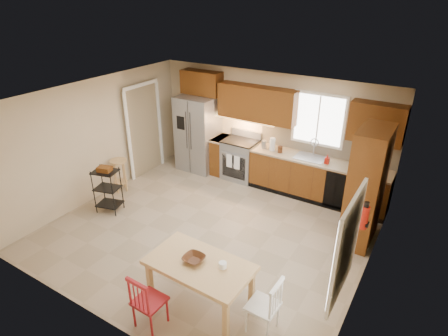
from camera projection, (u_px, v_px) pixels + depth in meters
floor at (208, 230)px, 7.01m from camera, size 5.50×5.50×0.00m
ceiling at (206, 99)px, 5.92m from camera, size 5.50×5.00×0.02m
wall_back at (269, 128)px, 8.38m from camera, size 5.50×0.02×2.50m
wall_front at (93, 247)px, 4.55m from camera, size 5.50×0.02×2.50m
wall_left at (97, 140)px, 7.76m from camera, size 0.02×5.00×2.50m
wall_right at (372, 216)px, 5.17m from camera, size 0.02×5.00×2.50m
refrigerator at (198, 133)px, 9.04m from camera, size 0.92×0.75×1.82m
range_stove at (240, 160)px, 8.74m from camera, size 0.76×0.63×0.92m
base_cabinet_narrow at (221, 155)px, 9.02m from camera, size 0.30×0.60×0.90m
base_cabinet_run at (317, 179)px, 7.89m from camera, size 2.92×0.60×0.90m
dishwasher at (339, 192)px, 7.40m from camera, size 0.60×0.02×0.78m
backsplash at (325, 143)px, 7.79m from camera, size 2.92×0.03×0.55m
upper_over_fridge at (202, 83)px, 8.67m from camera, size 1.00×0.35×0.55m
upper_left_block at (257, 103)px, 8.11m from camera, size 1.80×0.35×0.75m
upper_right_block at (377, 123)px, 6.93m from camera, size 1.00×0.35×0.75m
window_back at (319, 120)px, 7.67m from camera, size 1.12×0.04×1.12m
sink at (310, 159)px, 7.80m from camera, size 0.62×0.46×0.16m
undercab_glow at (244, 119)px, 8.41m from camera, size 1.60×0.30×0.01m
soap_bottle at (327, 159)px, 7.49m from camera, size 0.09×0.09×0.19m
paper_towel at (272, 144)px, 8.08m from camera, size 0.12×0.12×0.28m
canister_steel at (264, 144)px, 8.20m from camera, size 0.11×0.11×0.18m
canister_wood at (280, 149)px, 8.00m from camera, size 0.10×0.10×0.14m
pantry at (366, 187)px, 6.32m from camera, size 0.50×0.95×2.10m
fire_extinguisher at (364, 218)px, 5.40m from camera, size 0.12×0.12×0.36m
window_right at (347, 247)px, 4.23m from camera, size 0.04×1.02×1.32m
doorway at (144, 131)px, 8.80m from camera, size 0.04×0.95×2.10m
dining_table at (200, 284)px, 5.24m from camera, size 1.47×0.86×0.71m
chair_red at (149, 300)px, 4.87m from camera, size 0.41×0.41×0.85m
chair_white at (263, 305)px, 4.80m from camera, size 0.41×0.41×0.85m
table_bowl at (194, 261)px, 5.12m from camera, size 0.30×0.30×0.07m
table_jar at (223, 266)px, 4.99m from camera, size 0.10×0.10×0.11m
bar_stool at (120, 175)px, 8.22m from camera, size 0.38×0.38×0.74m
utility_cart at (108, 190)px, 7.42m from camera, size 0.54×0.47×0.93m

